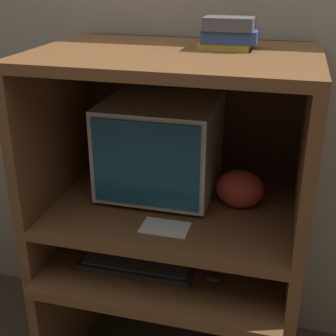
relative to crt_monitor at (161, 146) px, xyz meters
name	(u,v)px	position (x,y,z in m)	size (l,w,h in m)	color
wall_back	(198,56)	(0.08, 0.30, 0.30)	(6.00, 0.06, 2.60)	gray
desk_base	(170,299)	(0.08, -0.15, -0.61)	(0.97, 0.73, 0.60)	brown
desk_monitor_shelf	(174,214)	(0.08, -0.10, -0.24)	(0.97, 0.67, 0.20)	brown
hutch_upper	(177,103)	(0.08, -0.06, 0.19)	(0.97, 0.67, 0.58)	brown
crt_monitor	(161,146)	(0.00, 0.00, 0.00)	(0.43, 0.42, 0.37)	beige
keyboard	(137,264)	(-0.03, -0.25, -0.39)	(0.43, 0.15, 0.03)	#2D2D30
mouse	(213,278)	(0.27, -0.27, -0.38)	(0.07, 0.05, 0.03)	#28282B
snack_bag	(240,189)	(0.32, -0.06, -0.12)	(0.18, 0.13, 0.15)	#BC382D
book_stack	(229,33)	(0.25, -0.02, 0.44)	(0.20, 0.15, 0.11)	gold
paper_card	(165,227)	(0.09, -0.28, -0.19)	(0.17, 0.11, 0.00)	white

